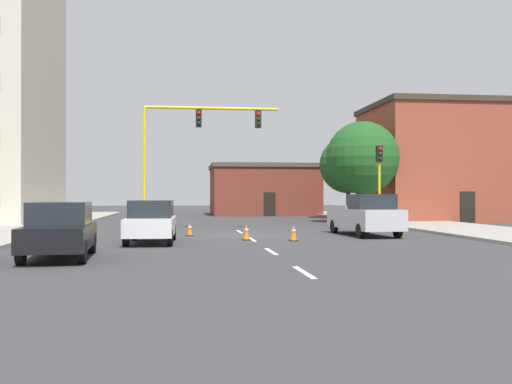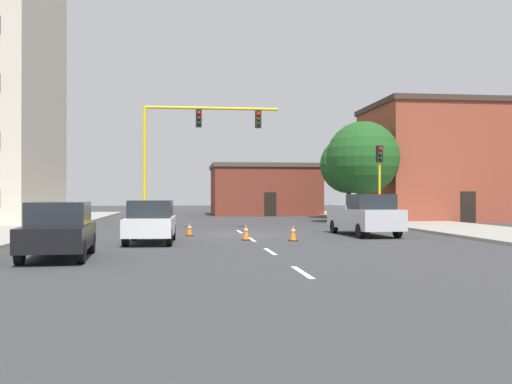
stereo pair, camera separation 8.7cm
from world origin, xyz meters
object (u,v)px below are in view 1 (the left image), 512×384
at_px(pickup_truck_silver, 365,215).
at_px(tree_right_far, 348,165).
at_px(traffic_signal_gantry, 163,191).
at_px(sedan_black_near_left, 60,230).
at_px(traffic_cone_roadside_b, 294,233).
at_px(tree_right_mid, 363,158).
at_px(sedan_white_mid_left, 151,221).
at_px(traffic_light_pole_right, 379,168).
at_px(traffic_cone_roadside_c, 190,229).
at_px(traffic_cone_roadside_a, 246,232).

bearing_deg(pickup_truck_silver, tree_right_far, 76.02).
bearing_deg(traffic_signal_gantry, sedan_black_near_left, -101.18).
distance_m(pickup_truck_silver, traffic_cone_roadside_b, 5.03).
bearing_deg(tree_right_mid, traffic_signal_gantry, -153.16).
xyz_separation_m(tree_right_far, pickup_truck_silver, (-4.95, -19.88, -3.47)).
relative_size(tree_right_mid, sedan_white_mid_left, 1.55).
height_order(traffic_signal_gantry, traffic_cone_roadside_b, traffic_signal_gantry).
xyz_separation_m(traffic_signal_gantry, tree_right_far, (14.71, 14.86, 2.26)).
relative_size(traffic_light_pole_right, traffic_cone_roadside_c, 7.39).
bearing_deg(traffic_cone_roadside_a, traffic_signal_gantry, 117.66).
bearing_deg(pickup_truck_silver, traffic_cone_roadside_b, -144.22).
distance_m(traffic_signal_gantry, traffic_cone_roadside_c, 4.81).
distance_m(sedan_white_mid_left, traffic_cone_roadside_c, 4.36).
bearing_deg(sedan_white_mid_left, traffic_cone_roadside_b, 2.77).
height_order(traffic_light_pole_right, tree_right_far, tree_right_far).
bearing_deg(traffic_cone_roadside_c, sedan_black_near_left, -113.15).
bearing_deg(traffic_signal_gantry, traffic_light_pole_right, 0.82).
distance_m(sedan_black_near_left, traffic_cone_roadside_b, 10.29).
bearing_deg(pickup_truck_silver, tree_right_mid, 72.87).
bearing_deg(tree_right_mid, traffic_cone_roadside_a, -124.55).
bearing_deg(traffic_cone_roadside_c, pickup_truck_silver, -5.49).
distance_m(tree_right_mid, traffic_cone_roadside_c, 16.81).
height_order(traffic_signal_gantry, traffic_cone_roadside_c, traffic_signal_gantry).
bearing_deg(pickup_truck_silver, traffic_signal_gantry, 152.83).
height_order(pickup_truck_silver, traffic_cone_roadside_a, pickup_truck_silver).
height_order(traffic_light_pole_right, sedan_black_near_left, traffic_light_pole_right).
bearing_deg(traffic_cone_roadside_a, sedan_black_near_left, -134.52).
height_order(traffic_light_pole_right, pickup_truck_silver, traffic_light_pole_right).
bearing_deg(tree_right_far, pickup_truck_silver, -103.98).
height_order(sedan_black_near_left, traffic_cone_roadside_c, sedan_black_near_left).
xyz_separation_m(traffic_signal_gantry, tree_right_mid, (13.39, 6.78, 2.32)).
bearing_deg(sedan_black_near_left, traffic_cone_roadside_b, 34.85).
relative_size(traffic_light_pole_right, traffic_cone_roadside_a, 6.72).
height_order(tree_right_far, tree_right_mid, tree_right_mid).
relative_size(traffic_cone_roadside_b, traffic_cone_roadside_c, 1.09).
bearing_deg(sedan_black_near_left, tree_right_mid, 51.93).
relative_size(tree_right_mid, traffic_cone_roadside_b, 9.95).
relative_size(pickup_truck_silver, traffic_cone_roadside_b, 7.81).
bearing_deg(traffic_cone_roadside_b, tree_right_mid, 62.41).
xyz_separation_m(pickup_truck_silver, traffic_cone_roadside_c, (-8.38, 0.81, -0.66)).
bearing_deg(sedan_black_near_left, traffic_signal_gantry, 78.82).
height_order(traffic_signal_gantry, traffic_light_pole_right, traffic_signal_gantry).
height_order(tree_right_mid, sedan_white_mid_left, tree_right_mid).
height_order(tree_right_mid, traffic_cone_roadside_c, tree_right_mid).
relative_size(traffic_signal_gantry, traffic_light_pole_right, 1.72).
height_order(sedan_white_mid_left, traffic_cone_roadside_b, sedan_white_mid_left).
xyz_separation_m(traffic_light_pole_right, tree_right_far, (2.40, 14.69, 0.92)).
bearing_deg(traffic_cone_roadside_c, tree_right_mid, 42.42).
distance_m(traffic_cone_roadside_a, traffic_cone_roadside_c, 3.83).
height_order(pickup_truck_silver, traffic_cone_roadside_c, pickup_truck_silver).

